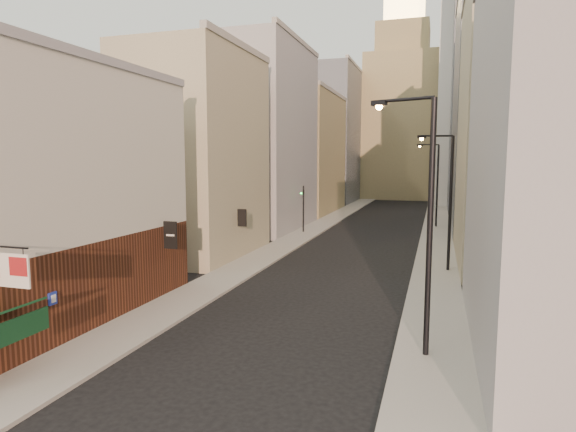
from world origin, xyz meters
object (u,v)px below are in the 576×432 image
object	(u,v)px
streetlamp_near	(424,212)
clock_tower	(401,110)
traffic_light_left	(303,198)
streetlamp_far	(435,180)
streetlamp_mid	(447,195)
white_tower	(463,94)

from	to	relation	value
streetlamp_near	clock_tower	bearing A→B (deg)	114.26
traffic_light_left	streetlamp_far	bearing A→B (deg)	-155.39
streetlamp_near	streetlamp_mid	distance (m)	15.39
white_tower	streetlamp_near	xyz separation A→B (m)	(-4.03, -67.91, -12.90)
white_tower	streetlamp_far	xyz separation A→B (m)	(-3.82, -29.95, -13.22)
streetlamp_mid	traffic_light_left	size ratio (longest dim) A/B	1.86
white_tower	streetlamp_far	bearing A→B (deg)	-97.27
clock_tower	white_tower	xyz separation A→B (m)	(11.00, -14.00, 0.97)
white_tower	traffic_light_left	distance (m)	44.52
streetlamp_near	streetlamp_far	xyz separation A→B (m)	(0.21, 37.97, -0.32)
clock_tower	streetlamp_far	size ratio (longest dim) A/B	4.76
clock_tower	traffic_light_left	world-z (taller)	clock_tower
clock_tower	traffic_light_left	distance (m)	54.53
white_tower	streetlamp_near	bearing A→B (deg)	-93.40
streetlamp_near	streetlamp_far	size ratio (longest dim) A/B	1.06
white_tower	streetlamp_near	distance (m)	69.25
clock_tower	streetlamp_mid	bearing A→B (deg)	-83.08
clock_tower	streetlamp_mid	size ratio (longest dim) A/B	4.82
clock_tower	white_tower	distance (m)	17.83
traffic_light_left	streetlamp_mid	bearing A→B (deg)	126.39
clock_tower	streetlamp_mid	distance (m)	68.17
streetlamp_far	white_tower	bearing A→B (deg)	69.41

